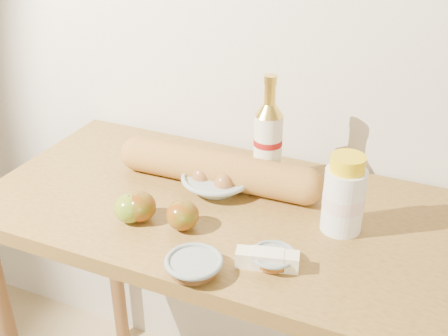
{
  "coord_description": "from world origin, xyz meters",
  "views": [
    {
      "loc": [
        0.45,
        0.14,
        1.63
      ],
      "look_at": [
        0.0,
        1.15,
        1.02
      ],
      "focal_mm": 45.0,
      "sensor_mm": 36.0,
      "label": 1
    }
  ],
  "objects_px": {
    "cream_bottle": "(344,196)",
    "baguette": "(217,169)",
    "egg_bowl": "(217,180)",
    "table": "(229,248)",
    "bourbon_bottle": "(268,142)"
  },
  "relations": [
    {
      "from": "table",
      "to": "baguette",
      "type": "relative_size",
      "value": 2.18
    },
    {
      "from": "table",
      "to": "baguette",
      "type": "xyz_separation_m",
      "value": [
        -0.07,
        0.08,
        0.17
      ]
    },
    {
      "from": "cream_bottle",
      "to": "bourbon_bottle",
      "type": "bearing_deg",
      "value": 131.89
    },
    {
      "from": "table",
      "to": "cream_bottle",
      "type": "distance_m",
      "value": 0.34
    },
    {
      "from": "bourbon_bottle",
      "to": "egg_bowl",
      "type": "distance_m",
      "value": 0.16
    },
    {
      "from": "cream_bottle",
      "to": "baguette",
      "type": "xyz_separation_m",
      "value": [
        -0.33,
        0.06,
        -0.04
      ]
    },
    {
      "from": "bourbon_bottle",
      "to": "egg_bowl",
      "type": "xyz_separation_m",
      "value": [
        -0.1,
        -0.07,
        -0.09
      ]
    },
    {
      "from": "egg_bowl",
      "to": "bourbon_bottle",
      "type": "bearing_deg",
      "value": 35.36
    },
    {
      "from": "table",
      "to": "cream_bottle",
      "type": "relative_size",
      "value": 6.56
    },
    {
      "from": "egg_bowl",
      "to": "baguette",
      "type": "bearing_deg",
      "value": 112.93
    },
    {
      "from": "table",
      "to": "bourbon_bottle",
      "type": "height_order",
      "value": "bourbon_bottle"
    },
    {
      "from": "egg_bowl",
      "to": "cream_bottle",
      "type": "bearing_deg",
      "value": -8.0
    },
    {
      "from": "cream_bottle",
      "to": "baguette",
      "type": "distance_m",
      "value": 0.34
    },
    {
      "from": "baguette",
      "to": "cream_bottle",
      "type": "bearing_deg",
      "value": -12.71
    },
    {
      "from": "cream_bottle",
      "to": "egg_bowl",
      "type": "bearing_deg",
      "value": 152.35
    }
  ]
}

